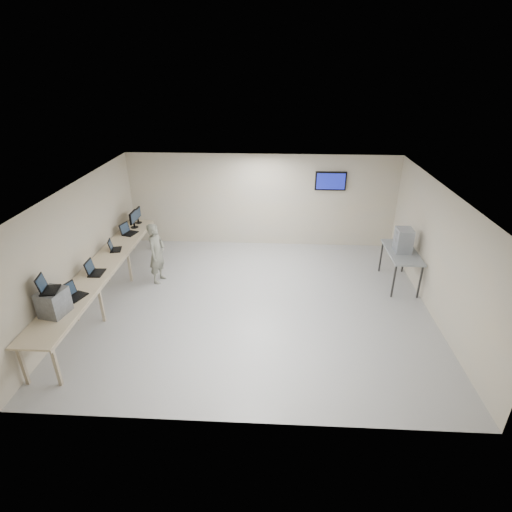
# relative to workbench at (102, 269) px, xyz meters

# --- Properties ---
(room) EXTENTS (8.01, 7.01, 2.81)m
(room) POSITION_rel_workbench_xyz_m (3.62, 0.06, 0.58)
(room) COLOR silver
(room) RESTS_ON ground
(workbench) EXTENTS (0.76, 6.00, 0.90)m
(workbench) POSITION_rel_workbench_xyz_m (0.00, 0.00, 0.00)
(workbench) COLOR beige
(workbench) RESTS_ON ground
(equipment_box) EXTENTS (0.50, 0.55, 0.50)m
(equipment_box) POSITION_rel_workbench_xyz_m (-0.06, -1.96, 0.32)
(equipment_box) COLOR gray
(equipment_box) RESTS_ON workbench
(laptop_on_box) EXTENTS (0.39, 0.43, 0.30)m
(laptop_on_box) POSITION_rel_workbench_xyz_m (-0.12, -1.96, 0.65)
(laptop_on_box) COLOR black
(laptop_on_box) RESTS_ON equipment_box
(laptop_0) EXTENTS (0.45, 0.48, 0.31)m
(laptop_0) POSITION_rel_workbench_xyz_m (-0.01, -1.38, 0.15)
(laptop_0) COLOR black
(laptop_0) RESTS_ON workbench
(laptop_1) EXTENTS (0.34, 0.41, 0.31)m
(laptop_1) POSITION_rel_workbench_xyz_m (-0.01, -0.37, 0.15)
(laptop_1) COLOR black
(laptop_1) RESTS_ON workbench
(laptop_2) EXTENTS (0.36, 0.40, 0.27)m
(laptop_2) POSITION_rel_workbench_xyz_m (-0.03, 0.87, 0.14)
(laptop_2) COLOR black
(laptop_2) RESTS_ON workbench
(laptop_3) EXTENTS (0.42, 0.46, 0.31)m
(laptop_3) POSITION_rel_workbench_xyz_m (-0.03, 1.92, 0.15)
(laptop_3) COLOR black
(laptop_3) RESTS_ON workbench
(monitor_near) EXTENTS (0.21, 0.48, 0.48)m
(monitor_near) POSITION_rel_workbench_xyz_m (-0.01, 2.39, 0.36)
(monitor_near) COLOR black
(monitor_near) RESTS_ON workbench
(monitor_far) EXTENTS (0.20, 0.45, 0.44)m
(monitor_far) POSITION_rel_workbench_xyz_m (-0.01, 2.75, 0.34)
(monitor_far) COLOR black
(monitor_far) RESTS_ON workbench
(soldier) EXTENTS (0.49, 0.65, 1.59)m
(soldier) POSITION_rel_workbench_xyz_m (1.03, 0.95, -0.03)
(soldier) COLOR #5C6050
(soldier) RESTS_ON ground
(side_table) EXTENTS (0.72, 1.54, 0.92)m
(side_table) POSITION_rel_workbench_xyz_m (7.19, 1.13, 0.02)
(side_table) COLOR gray
(side_table) RESTS_ON ground
(storage_bins) EXTENTS (0.38, 0.42, 0.60)m
(storage_bins) POSITION_rel_workbench_xyz_m (7.17, 1.13, 0.40)
(storage_bins) COLOR #929BA8
(storage_bins) RESTS_ON side_table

